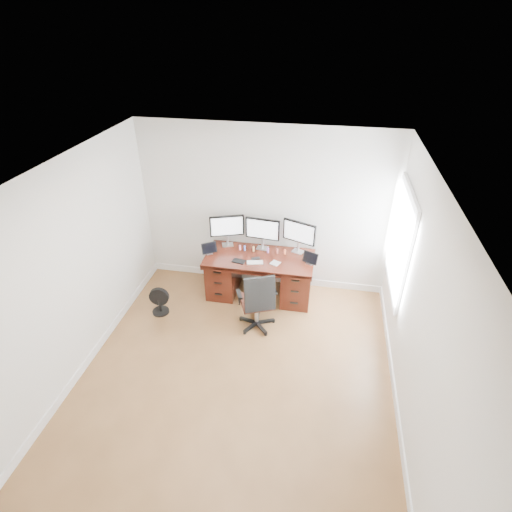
% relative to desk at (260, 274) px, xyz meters
% --- Properties ---
extents(ground, '(4.50, 4.50, 0.00)m').
position_rel_desk_xyz_m(ground, '(0.00, -1.83, -0.40)').
color(ground, brown).
rests_on(ground, ground).
extents(back_wall, '(4.00, 0.10, 2.70)m').
position_rel_desk_xyz_m(back_wall, '(0.00, 0.42, 0.95)').
color(back_wall, silver).
rests_on(back_wall, ground).
extents(right_wall, '(0.10, 4.50, 2.70)m').
position_rel_desk_xyz_m(right_wall, '(2.00, -1.72, 0.95)').
color(right_wall, silver).
rests_on(right_wall, ground).
extents(desk, '(1.70, 0.80, 0.75)m').
position_rel_desk_xyz_m(desk, '(0.00, 0.00, 0.00)').
color(desk, '#3D140C').
rests_on(desk, ground).
extents(office_chair, '(0.69, 0.69, 0.99)m').
position_rel_desk_xyz_m(office_chair, '(0.11, -0.81, -0.08)').
color(office_chair, black).
rests_on(office_chair, ground).
extents(floor_fan, '(0.31, 0.26, 0.45)m').
position_rel_desk_xyz_m(floor_fan, '(-1.45, -0.75, -0.19)').
color(floor_fan, black).
rests_on(floor_fan, ground).
extents(monitor_left, '(0.53, 0.22, 0.53)m').
position_rel_desk_xyz_m(monitor_left, '(-0.58, 0.24, 0.68)').
color(monitor_left, silver).
rests_on(monitor_left, desk).
extents(monitor_center, '(0.55, 0.16, 0.53)m').
position_rel_desk_xyz_m(monitor_center, '(-0.00, 0.24, 0.68)').
color(monitor_center, silver).
rests_on(monitor_center, desk).
extents(monitor_right, '(0.52, 0.24, 0.53)m').
position_rel_desk_xyz_m(monitor_right, '(0.58, 0.24, 0.68)').
color(monitor_right, silver).
rests_on(monitor_right, desk).
extents(tablet_left, '(0.24, 0.19, 0.19)m').
position_rel_desk_xyz_m(tablet_left, '(-0.80, -0.08, 0.43)').
color(tablet_left, silver).
rests_on(tablet_left, desk).
extents(tablet_right, '(0.25, 0.16, 0.19)m').
position_rel_desk_xyz_m(tablet_right, '(0.79, -0.08, 0.43)').
color(tablet_right, silver).
rests_on(tablet_right, desk).
extents(keyboard, '(0.26, 0.16, 0.01)m').
position_rel_desk_xyz_m(keyboard, '(-0.04, -0.21, 0.36)').
color(keyboard, white).
rests_on(keyboard, desk).
extents(trackpad, '(0.17, 0.17, 0.01)m').
position_rel_desk_xyz_m(trackpad, '(0.27, -0.17, 0.35)').
color(trackpad, '#B5B7BC').
rests_on(trackpad, desk).
extents(drawing_tablet, '(0.22, 0.16, 0.01)m').
position_rel_desk_xyz_m(drawing_tablet, '(-0.29, -0.22, 0.35)').
color(drawing_tablet, black).
rests_on(drawing_tablet, desk).
extents(phone, '(0.15, 0.11, 0.01)m').
position_rel_desk_xyz_m(phone, '(-0.05, -0.09, 0.35)').
color(phone, black).
rests_on(phone, desk).
extents(figurine_pink, '(0.04, 0.04, 0.09)m').
position_rel_desk_xyz_m(figurine_pink, '(-0.35, 0.12, 0.40)').
color(figurine_pink, pink).
rests_on(figurine_pink, desk).
extents(figurine_blue, '(0.04, 0.04, 0.09)m').
position_rel_desk_xyz_m(figurine_blue, '(-0.27, 0.12, 0.40)').
color(figurine_blue, '#5D75E6').
rests_on(figurine_blue, desk).
extents(figurine_yellow, '(0.04, 0.04, 0.09)m').
position_rel_desk_xyz_m(figurine_yellow, '(-0.12, 0.12, 0.40)').
color(figurine_yellow, tan).
rests_on(figurine_yellow, desk).
extents(figurine_purple, '(0.04, 0.04, 0.09)m').
position_rel_desk_xyz_m(figurine_purple, '(0.11, 0.12, 0.40)').
color(figurine_purple, '#A363CD').
rests_on(figurine_purple, desk).
extents(figurine_brown, '(0.04, 0.04, 0.09)m').
position_rel_desk_xyz_m(figurine_brown, '(0.26, 0.12, 0.40)').
color(figurine_brown, brown).
rests_on(figurine_brown, desk).
extents(figurine_orange, '(0.04, 0.04, 0.09)m').
position_rel_desk_xyz_m(figurine_orange, '(0.38, 0.12, 0.40)').
color(figurine_orange, orange).
rests_on(figurine_orange, desk).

